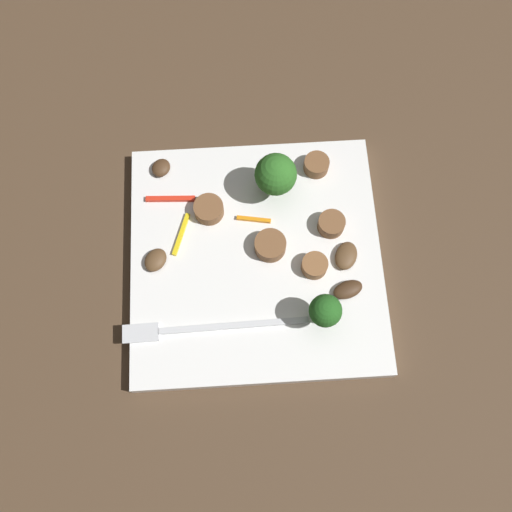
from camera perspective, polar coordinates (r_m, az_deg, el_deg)
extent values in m
plane|color=#4C3826|center=(0.59, 0.00, -0.51)|extent=(1.40, 1.40, 0.00)
cube|color=white|center=(0.58, 0.00, -0.26)|extent=(0.25, 0.25, 0.02)
cube|color=silver|center=(0.55, -2.24, -6.97)|extent=(0.15, 0.01, 0.00)
cube|color=silver|center=(0.56, -11.46, -7.56)|extent=(0.04, 0.02, 0.00)
cylinder|color=#296420|center=(0.55, 6.69, -6.00)|extent=(0.01, 0.01, 0.03)
sphere|color=#235B1E|center=(0.53, 6.97, -5.45)|extent=(0.03, 0.03, 0.03)
cylinder|color=#347525|center=(0.59, 1.91, 7.05)|extent=(0.01, 0.01, 0.03)
sphere|color=#2D6B23|center=(0.57, 1.99, 8.16)|extent=(0.04, 0.04, 0.04)
cylinder|color=brown|center=(0.57, 1.43, 1.05)|extent=(0.03, 0.03, 0.02)
cylinder|color=brown|center=(0.58, 7.54, 3.19)|extent=(0.04, 0.04, 0.02)
cylinder|color=brown|center=(0.61, 6.06, 9.05)|extent=(0.04, 0.04, 0.01)
cylinder|color=brown|center=(0.57, 5.88, -0.96)|extent=(0.03, 0.03, 0.01)
cylinder|color=brown|center=(0.59, -4.75, 4.67)|extent=(0.03, 0.03, 0.01)
ellipsoid|color=brown|center=(0.58, -10.02, -0.07)|extent=(0.03, 0.03, 0.01)
ellipsoid|color=#4C331E|center=(0.62, -9.49, 8.70)|extent=(0.03, 0.03, 0.01)
ellipsoid|color=#422B19|center=(0.57, 9.18, -3.33)|extent=(0.03, 0.03, 0.01)
ellipsoid|color=brown|center=(0.58, 9.00, 0.02)|extent=(0.03, 0.04, 0.01)
cube|color=red|center=(0.60, -8.54, 5.67)|extent=(0.05, 0.01, 0.00)
cube|color=yellow|center=(0.59, -7.50, 2.16)|extent=(0.02, 0.05, 0.00)
cube|color=orange|center=(0.59, -0.71, 3.65)|extent=(0.04, 0.01, 0.00)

